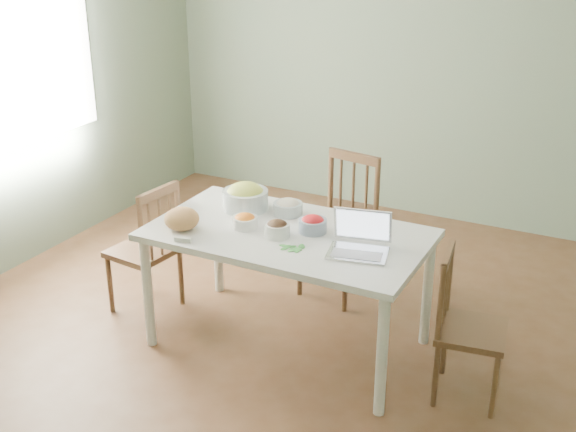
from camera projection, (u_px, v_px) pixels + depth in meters
The scene contains 18 objects.
floor at pixel (308, 355), 4.47m from camera, with size 5.00×5.00×0.00m, color #4F2F1A.
wall_back at pixel (442, 63), 6.00m from camera, with size 5.00×0.00×2.70m, color slate.
window_left at pixel (13, 64), 5.18m from camera, with size 0.04×1.60×1.20m, color white.
dining_table at pixel (288, 289), 4.44m from camera, with size 1.62×0.91×0.76m, color white, non-canonical shape.
chair_far at pixel (337, 229), 5.01m from camera, with size 0.44×0.42×0.99m, color #472D1B, non-canonical shape.
chair_left at pixel (143, 248), 4.83m from camera, with size 0.40×0.38×0.90m, color #472D1B, non-canonical shape.
chair_right at pixel (472, 328), 3.94m from camera, with size 0.38×0.36×0.86m, color #472D1B, non-canonical shape.
bread_boule at pixel (182, 219), 4.30m from camera, with size 0.21×0.21×0.13m, color tan.
butter_stick at pixel (183, 240), 4.16m from camera, with size 0.10×0.03×0.03m, color silver.
bowl_squash at pixel (245, 196), 4.60m from camera, with size 0.29×0.29×0.17m, color #E4E25E, non-canonical shape.
bowl_carrot at pixel (245, 221), 4.34m from camera, with size 0.15×0.15×0.08m, color #E25408, non-canonical shape.
bowl_onion at pixel (288, 207), 4.53m from camera, with size 0.18×0.18×0.10m, color beige, non-canonical shape.
bowl_mushroom at pixel (277, 229), 4.22m from camera, with size 0.15×0.15×0.10m, color #33200E, non-canonical shape.
bowl_redpep at pixel (313, 224), 4.28m from camera, with size 0.17×0.17×0.10m, color #B60214, non-canonical shape.
bowl_broccoli at pixel (348, 223), 4.32m from camera, with size 0.13×0.13×0.08m, color #105D13, non-canonical shape.
flatbread at pixel (359, 220), 4.44m from camera, with size 0.21×0.21×0.02m, color tan.
basil_bunch at pixel (291, 246), 4.09m from camera, with size 0.17×0.17×0.02m, color #2F8431, non-canonical shape.
laptop at pixel (358, 236), 3.97m from camera, with size 0.32×0.29×0.22m, color silver, non-canonical shape.
Camera 1 is at (1.62, -3.44, 2.50)m, focal length 45.74 mm.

